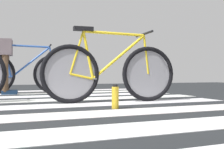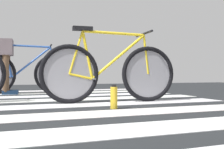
{
  "view_description": "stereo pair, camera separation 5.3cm",
  "coord_description": "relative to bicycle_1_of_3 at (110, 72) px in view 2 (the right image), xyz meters",
  "views": [
    {
      "loc": [
        -0.34,
        -3.3,
        0.37
      ],
      "look_at": [
        1.21,
        0.49,
        0.37
      ],
      "focal_mm": 46.27,
      "sensor_mm": 36.0,
      "label": 1
    },
    {
      "loc": [
        -0.29,
        -3.3,
        0.37
      ],
      "look_at": [
        1.21,
        0.49,
        0.37
      ],
      "focal_mm": 46.27,
      "sensor_mm": 36.0,
      "label": 2
    }
  ],
  "objects": [
    {
      "name": "water_bottle",
      "position": [
        -0.2,
        -0.62,
        -0.27
      ],
      "size": [
        0.07,
        0.07,
        0.25
      ],
      "color": "gold",
      "rests_on": "ground"
    },
    {
      "name": "cyclist_3_of_3",
      "position": [
        -1.15,
        2.12,
        0.24
      ],
      "size": [
        0.35,
        0.43,
        0.97
      ],
      "rotation": [
        0.0,
        0.0,
        -0.1
      ],
      "color": "brown",
      "rests_on": "ground"
    },
    {
      "name": "crosswalk_markings",
      "position": [
        -1.0,
        0.22,
        -0.38
      ],
      "size": [
        5.46,
        5.77,
        0.0
      ],
      "color": "silver",
      "rests_on": "ground"
    },
    {
      "name": "ground",
      "position": [
        -1.01,
        -0.04,
        -0.4
      ],
      "size": [
        18.0,
        14.0,
        0.02
      ],
      "color": "#222528"
    },
    {
      "name": "bicycle_1_of_3",
      "position": [
        0.0,
        0.0,
        0.0
      ],
      "size": [
        1.73,
        0.52,
        0.93
      ],
      "rotation": [
        0.0,
        0.0,
        -0.1
      ],
      "color": "black",
      "rests_on": "ground"
    },
    {
      "name": "bicycle_3_of_3",
      "position": [
        -0.84,
        2.09,
        0.0
      ],
      "size": [
        1.73,
        0.52,
        0.93
      ],
      "rotation": [
        0.0,
        0.0,
        -0.1
      ],
      "color": "black",
      "rests_on": "ground"
    }
  ]
}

